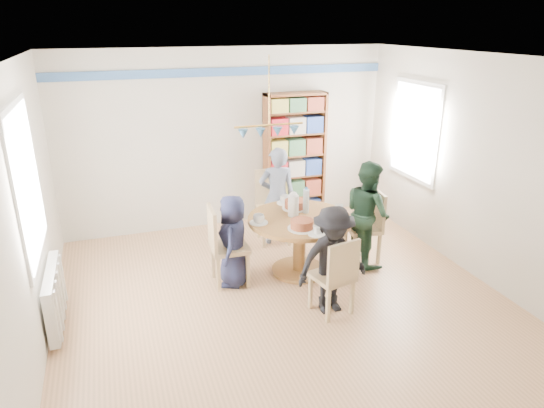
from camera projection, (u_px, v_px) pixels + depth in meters
name	position (u px, v px, depth m)	size (l,w,h in m)	color
ground	(283.00, 300.00, 5.61)	(5.00, 5.00, 0.00)	tan
room_shell	(238.00, 146.00, 5.72)	(5.00, 5.00, 5.00)	white
radiator	(55.00, 297.00, 5.02)	(0.12, 1.00, 0.60)	silver
dining_table	(300.00, 232.00, 6.07)	(1.30, 1.30, 0.75)	brown
chair_left	(223.00, 243.00, 5.79)	(0.46, 0.46, 1.00)	tan
chair_right	(369.00, 223.00, 6.42)	(0.48, 0.48, 0.96)	tan
chair_far	(272.00, 202.00, 7.01)	(0.51, 0.51, 1.05)	tan
chair_near	(337.00, 274.00, 5.18)	(0.47, 0.47, 0.91)	tan
person_left	(233.00, 241.00, 5.79)	(0.56, 0.36, 1.14)	#181B34
person_right	(367.00, 213.00, 6.29)	(0.68, 0.53, 1.39)	black
person_far	(277.00, 196.00, 6.86)	(0.52, 0.34, 1.42)	gray
person_near	(332.00, 260.00, 5.21)	(0.80, 0.46, 1.23)	black
bookshelf	(294.00, 159.00, 7.65)	(0.97, 0.29, 2.03)	brown
tableware	(297.00, 211.00, 5.99)	(1.29, 1.29, 0.34)	white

